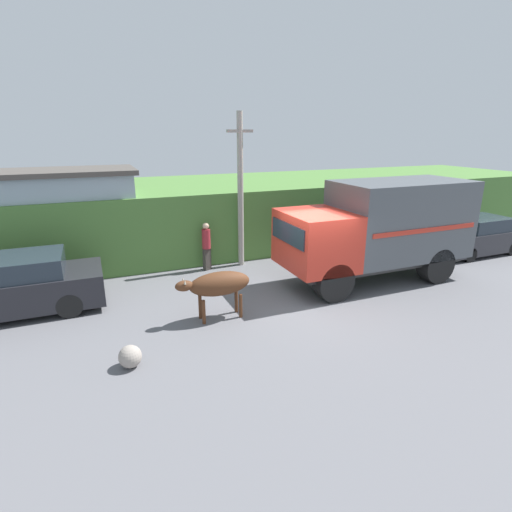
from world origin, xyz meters
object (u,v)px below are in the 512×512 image
Objects in this scene: utility_pole at (240,188)px; roadside_rock at (130,357)px; cargo_truck at (381,227)px; pedestrian_on_hill at (206,244)px; brown_cow at (218,284)px; parked_suv at (9,287)px; hatchback_car at (477,236)px.

utility_pole is 7.45m from roadside_rock.
cargo_truck is 3.68× the size of pedestrian_on_hill.
utility_pole reaches higher than pedestrian_on_hill.
brown_cow is at bearing -118.09° from utility_pole.
pedestrian_on_hill reaches higher than parked_suv.
pedestrian_on_hill is 6.21m from roadside_rock.
pedestrian_on_hill is (5.79, 1.45, 0.19)m from parked_suv.
parked_suv reaches higher than roadside_rock.
parked_suv is 16.30m from hatchback_car.
utility_pole reaches higher than hatchback_car.
hatchback_car reaches higher than brown_cow.
brown_cow is at bearing 56.70° from pedestrian_on_hill.
brown_cow is 11.38m from hatchback_car.
parked_suv is 5.98m from pedestrian_on_hill.
hatchback_car is 10.71m from pedestrian_on_hill.
utility_pole reaches higher than cargo_truck.
parked_suv is 4.70m from roadside_rock.
parked_suv is 9.91× the size of roadside_rock.
cargo_truck is 1.32× the size of parked_suv.
brown_cow is at bearing -26.81° from parked_suv.
hatchback_car is 7.72× the size of roadside_rock.
roadside_rock is (-8.04, -2.20, -1.53)m from cargo_truck.
pedestrian_on_hill is (0.77, 3.83, 0.01)m from brown_cow.
utility_pole reaches higher than parked_suv.
utility_pole is (-3.57, 3.19, 1.02)m from cargo_truck.
parked_suv is 7.55m from utility_pole.
hatchback_car is (11.26, 1.64, -0.24)m from brown_cow.
cargo_truck is 5.77m from hatchback_car.
parked_suv is at bearing 144.09° from brown_cow.
utility_pole is at bearing 50.34° from roadside_rock.
parked_suv is at bearing 177.41° from hatchback_car.
parked_suv is at bearing 173.20° from cargo_truck.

